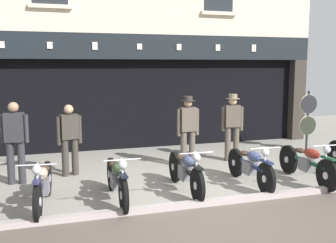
{
  "coord_description": "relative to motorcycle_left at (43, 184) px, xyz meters",
  "views": [
    {
      "loc": [
        -2.74,
        -6.24,
        2.45
      ],
      "look_at": [
        0.11,
        2.64,
        1.14
      ],
      "focal_mm": 43.45,
      "sensor_mm": 36.0,
      "label": 1
    }
  ],
  "objects": [
    {
      "name": "ground",
      "position": [
        2.73,
        -1.82,
        -0.47
      ],
      "size": [
        23.16,
        22.0,
        0.18
      ],
      "color": "gray"
    },
    {
      "name": "shop_facade",
      "position": [
        2.73,
        6.18,
        1.26
      ],
      "size": [
        11.46,
        4.42,
        6.16
      ],
      "color": "black",
      "rests_on": "ground"
    },
    {
      "name": "motorcycle_left",
      "position": [
        0.0,
        0.0,
        0.0
      ],
      "size": [
        0.62,
        1.99,
        0.92
      ],
      "rotation": [
        0.0,
        0.0,
        3.01
      ],
      "color": "black",
      "rests_on": "ground"
    },
    {
      "name": "motorcycle_center_left",
      "position": [
        1.28,
        -0.05,
        -0.0
      ],
      "size": [
        0.62,
        1.99,
        0.91
      ],
      "rotation": [
        0.0,
        0.0,
        3.12
      ],
      "color": "black",
      "rests_on": "ground"
    },
    {
      "name": "motorcycle_center",
      "position": [
        2.64,
        0.09,
        -0.0
      ],
      "size": [
        0.62,
        2.03,
        0.91
      ],
      "rotation": [
        0.0,
        0.0,
        3.11
      ],
      "color": "black",
      "rests_on": "ground"
    },
    {
      "name": "motorcycle_center_right",
      "position": [
        4.05,
        0.09,
        -0.01
      ],
      "size": [
        0.62,
        1.96,
        0.91
      ],
      "rotation": [
        0.0,
        0.0,
        3.11
      ],
      "color": "black",
      "rests_on": "ground"
    },
    {
      "name": "motorcycle_right",
      "position": [
        5.29,
        -0.08,
        -0.0
      ],
      "size": [
        0.62,
        2.04,
        0.92
      ],
      "rotation": [
        0.0,
        0.0,
        3.09
      ],
      "color": "black",
      "rests_on": "ground"
    },
    {
      "name": "salesman_left",
      "position": [
        -0.5,
        1.65,
        0.52
      ],
      "size": [
        0.55,
        0.29,
        1.7
      ],
      "rotation": [
        0.0,
        0.0,
        2.93
      ],
      "color": "#2D2D33",
      "rests_on": "ground"
    },
    {
      "name": "shopkeeper_center",
      "position": [
        0.61,
        1.98,
        0.45
      ],
      "size": [
        0.55,
        0.3,
        1.59
      ],
      "rotation": [
        0.0,
        0.0,
        3.36
      ],
      "color": "#38332D",
      "rests_on": "ground"
    },
    {
      "name": "salesman_right",
      "position": [
        3.38,
        1.94,
        0.52
      ],
      "size": [
        0.56,
        0.33,
        1.71
      ],
      "rotation": [
        0.0,
        0.0,
        3.16
      ],
      "color": "brown",
      "rests_on": "ground"
    },
    {
      "name": "assistant_far_right",
      "position": [
        4.67,
        2.16,
        0.53
      ],
      "size": [
        0.55,
        0.35,
        1.71
      ],
      "rotation": [
        0.0,
        0.0,
        2.94
      ],
      "color": "brown",
      "rests_on": "ground"
    },
    {
      "name": "tyre_sign_pole",
      "position": [
        7.33,
        2.68,
        0.58
      ],
      "size": [
        0.56,
        0.06,
        1.71
      ],
      "color": "#232328",
      "rests_on": "ground"
    },
    {
      "name": "advert_board_near",
      "position": [
        -0.19,
        4.56,
        1.4
      ],
      "size": [
        0.81,
        0.03,
        1.1
      ],
      "color": "silver"
    }
  ]
}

